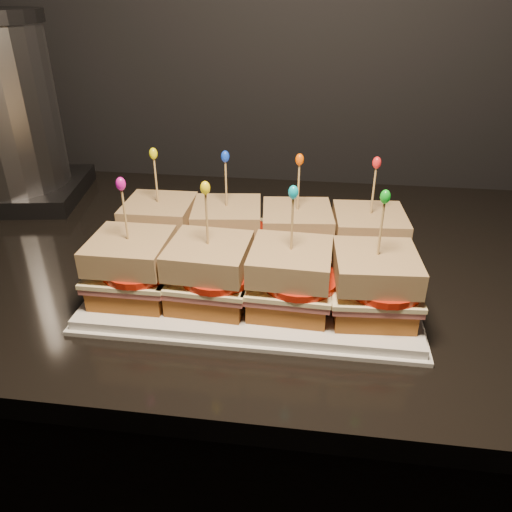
# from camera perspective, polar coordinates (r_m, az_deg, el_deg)

# --- Properties ---
(cabinet) EXTENTS (2.26, 0.70, 0.86)m
(cabinet) POSITION_cam_1_polar(r_m,az_deg,el_deg) (1.13, -2.37, -20.62)
(cabinet) COLOR black
(cabinet) RESTS_ON ground
(granite_slab) EXTENTS (2.30, 0.74, 0.03)m
(granite_slab) POSITION_cam_1_polar(r_m,az_deg,el_deg) (0.84, -2.97, -0.31)
(granite_slab) COLOR black
(granite_slab) RESTS_ON cabinet
(platter) EXTENTS (0.44, 0.27, 0.02)m
(platter) POSITION_cam_1_polar(r_m,az_deg,el_deg) (0.72, -0.00, -3.21)
(platter) COLOR white
(platter) RESTS_ON granite_slab
(platter_rim) EXTENTS (0.45, 0.28, 0.01)m
(platter_rim) POSITION_cam_1_polar(r_m,az_deg,el_deg) (0.73, -0.00, -3.61)
(platter_rim) COLOR white
(platter_rim) RESTS_ON granite_slab
(sandwich_0_bread_bot) EXTENTS (0.10, 0.10, 0.03)m
(sandwich_0_bread_bot) POSITION_cam_1_polar(r_m,az_deg,el_deg) (0.80, -10.65, 1.38)
(sandwich_0_bread_bot) COLOR brown
(sandwich_0_bread_bot) RESTS_ON platter
(sandwich_0_ham) EXTENTS (0.11, 0.11, 0.01)m
(sandwich_0_ham) POSITION_cam_1_polar(r_m,az_deg,el_deg) (0.79, -10.76, 2.51)
(sandwich_0_ham) COLOR #BB5F5E
(sandwich_0_ham) RESTS_ON sandwich_0_bread_bot
(sandwich_0_cheese) EXTENTS (0.11, 0.11, 0.01)m
(sandwich_0_cheese) POSITION_cam_1_polar(r_m,az_deg,el_deg) (0.79, -10.81, 2.97)
(sandwich_0_cheese) COLOR #FFF1B0
(sandwich_0_cheese) RESTS_ON sandwich_0_ham
(sandwich_0_tomato) EXTENTS (0.10, 0.10, 0.01)m
(sandwich_0_tomato) POSITION_cam_1_polar(r_m,az_deg,el_deg) (0.78, -10.14, 3.24)
(sandwich_0_tomato) COLOR red
(sandwich_0_tomato) RESTS_ON sandwich_0_cheese
(sandwich_0_bread_top) EXTENTS (0.10, 0.10, 0.03)m
(sandwich_0_bread_top) POSITION_cam_1_polar(r_m,az_deg,el_deg) (0.78, -11.00, 4.91)
(sandwich_0_bread_top) COLOR brown
(sandwich_0_bread_top) RESTS_ON sandwich_0_tomato
(sandwich_0_pick) EXTENTS (0.00, 0.00, 0.09)m
(sandwich_0_pick) POSITION_cam_1_polar(r_m,az_deg,el_deg) (0.76, -11.32, 8.16)
(sandwich_0_pick) COLOR tan
(sandwich_0_pick) RESTS_ON sandwich_0_bread_top
(sandwich_0_frill) EXTENTS (0.01, 0.01, 0.02)m
(sandwich_0_frill) POSITION_cam_1_polar(r_m,az_deg,el_deg) (0.75, -11.65, 11.40)
(sandwich_0_frill) COLOR yellow
(sandwich_0_frill) RESTS_ON sandwich_0_pick
(sandwich_1_bread_bot) EXTENTS (0.11, 0.11, 0.03)m
(sandwich_1_bread_bot) POSITION_cam_1_polar(r_m,az_deg,el_deg) (0.77, -3.23, 0.93)
(sandwich_1_bread_bot) COLOR brown
(sandwich_1_bread_bot) RESTS_ON platter
(sandwich_1_ham) EXTENTS (0.12, 0.12, 0.01)m
(sandwich_1_ham) POSITION_cam_1_polar(r_m,az_deg,el_deg) (0.77, -3.26, 2.09)
(sandwich_1_ham) COLOR #BB5F5E
(sandwich_1_ham) RESTS_ON sandwich_1_bread_bot
(sandwich_1_cheese) EXTENTS (0.12, 0.12, 0.01)m
(sandwich_1_cheese) POSITION_cam_1_polar(r_m,az_deg,el_deg) (0.76, -3.28, 2.57)
(sandwich_1_cheese) COLOR #FFF1B0
(sandwich_1_cheese) RESTS_ON sandwich_1_ham
(sandwich_1_tomato) EXTENTS (0.10, 0.10, 0.01)m
(sandwich_1_tomato) POSITION_cam_1_polar(r_m,az_deg,el_deg) (0.75, -2.48, 2.83)
(sandwich_1_tomato) COLOR red
(sandwich_1_tomato) RESTS_ON sandwich_1_cheese
(sandwich_1_bread_top) EXTENTS (0.11, 0.11, 0.03)m
(sandwich_1_bread_top) POSITION_cam_1_polar(r_m,az_deg,el_deg) (0.75, -3.34, 4.56)
(sandwich_1_bread_top) COLOR brown
(sandwich_1_bread_top) RESTS_ON sandwich_1_tomato
(sandwich_1_pick) EXTENTS (0.00, 0.00, 0.09)m
(sandwich_1_pick) POSITION_cam_1_polar(r_m,az_deg,el_deg) (0.73, -3.44, 7.92)
(sandwich_1_pick) COLOR tan
(sandwich_1_pick) RESTS_ON sandwich_1_bread_top
(sandwich_1_frill) EXTENTS (0.01, 0.01, 0.02)m
(sandwich_1_frill) POSITION_cam_1_polar(r_m,az_deg,el_deg) (0.72, -3.54, 11.29)
(sandwich_1_frill) COLOR blue
(sandwich_1_frill) RESTS_ON sandwich_1_pick
(sandwich_2_bread_bot) EXTENTS (0.11, 0.11, 0.03)m
(sandwich_2_bread_bot) POSITION_cam_1_polar(r_m,az_deg,el_deg) (0.76, 4.55, 0.43)
(sandwich_2_bread_bot) COLOR brown
(sandwich_2_bread_bot) RESTS_ON platter
(sandwich_2_ham) EXTENTS (0.12, 0.11, 0.01)m
(sandwich_2_ham) POSITION_cam_1_polar(r_m,az_deg,el_deg) (0.75, 4.60, 1.62)
(sandwich_2_ham) COLOR #BB5F5E
(sandwich_2_ham) RESTS_ON sandwich_2_bread_bot
(sandwich_2_cheese) EXTENTS (0.12, 0.12, 0.01)m
(sandwich_2_cheese) POSITION_cam_1_polar(r_m,az_deg,el_deg) (0.75, 4.62, 2.09)
(sandwich_2_cheese) COLOR #FFF1B0
(sandwich_2_cheese) RESTS_ON sandwich_2_ham
(sandwich_2_tomato) EXTENTS (0.10, 0.10, 0.01)m
(sandwich_2_tomato) POSITION_cam_1_polar(r_m,az_deg,el_deg) (0.74, 5.54, 2.35)
(sandwich_2_tomato) COLOR red
(sandwich_2_tomato) RESTS_ON sandwich_2_cheese
(sandwich_2_bread_top) EXTENTS (0.11, 0.11, 0.03)m
(sandwich_2_bread_top) POSITION_cam_1_polar(r_m,az_deg,el_deg) (0.74, 4.71, 4.11)
(sandwich_2_bread_top) COLOR brown
(sandwich_2_bread_top) RESTS_ON sandwich_2_tomato
(sandwich_2_pick) EXTENTS (0.00, 0.00, 0.09)m
(sandwich_2_pick) POSITION_cam_1_polar(r_m,az_deg,el_deg) (0.72, 4.86, 7.52)
(sandwich_2_pick) COLOR tan
(sandwich_2_pick) RESTS_ON sandwich_2_bread_top
(sandwich_2_frill) EXTENTS (0.01, 0.01, 0.02)m
(sandwich_2_frill) POSITION_cam_1_polar(r_m,az_deg,el_deg) (0.71, 5.01, 10.93)
(sandwich_2_frill) COLOR #FB5700
(sandwich_2_frill) RESTS_ON sandwich_2_pick
(sandwich_3_bread_bot) EXTENTS (0.10, 0.10, 0.03)m
(sandwich_3_bread_bot) POSITION_cam_1_polar(r_m,az_deg,el_deg) (0.77, 12.42, -0.07)
(sandwich_3_bread_bot) COLOR brown
(sandwich_3_bread_bot) RESTS_ON platter
(sandwich_3_ham) EXTENTS (0.12, 0.11, 0.01)m
(sandwich_3_ham) POSITION_cam_1_polar(r_m,az_deg,el_deg) (0.76, 12.55, 1.10)
(sandwich_3_ham) COLOR #BB5F5E
(sandwich_3_ham) RESTS_ON sandwich_3_bread_bot
(sandwich_3_cheese) EXTENTS (0.12, 0.11, 0.01)m
(sandwich_3_cheese) POSITION_cam_1_polar(r_m,az_deg,el_deg) (0.75, 12.61, 1.57)
(sandwich_3_cheese) COLOR #FFF1B0
(sandwich_3_cheese) RESTS_ON sandwich_3_ham
(sandwich_3_tomato) EXTENTS (0.10, 0.10, 0.01)m
(sandwich_3_tomato) POSITION_cam_1_polar(r_m,az_deg,el_deg) (0.75, 13.61, 1.82)
(sandwich_3_tomato) COLOR red
(sandwich_3_tomato) RESTS_ON sandwich_3_cheese
(sandwich_3_bread_top) EXTENTS (0.11, 0.11, 0.03)m
(sandwich_3_bread_top) POSITION_cam_1_polar(r_m,az_deg,el_deg) (0.74, 12.84, 3.57)
(sandwich_3_bread_top) COLOR brown
(sandwich_3_bread_top) RESTS_ON sandwich_3_tomato
(sandwich_3_pick) EXTENTS (0.00, 0.00, 0.09)m
(sandwich_3_pick) POSITION_cam_1_polar(r_m,az_deg,el_deg) (0.72, 13.24, 6.95)
(sandwich_3_pick) COLOR tan
(sandwich_3_pick) RESTS_ON sandwich_3_bread_top
(sandwich_3_frill) EXTENTS (0.01, 0.01, 0.02)m
(sandwich_3_frill) POSITION_cam_1_polar(r_m,az_deg,el_deg) (0.71, 13.64, 10.33)
(sandwich_3_frill) COLOR red
(sandwich_3_frill) RESTS_ON sandwich_3_pick
(sandwich_4_bread_bot) EXTENTS (0.10, 0.10, 0.03)m
(sandwich_4_bread_bot) POSITION_cam_1_polar(r_m,az_deg,el_deg) (0.70, -13.71, -3.32)
(sandwich_4_bread_bot) COLOR brown
(sandwich_4_bread_bot) RESTS_ON platter
(sandwich_4_ham) EXTENTS (0.11, 0.10, 0.01)m
(sandwich_4_ham) POSITION_cam_1_polar(r_m,az_deg,el_deg) (0.69, -13.87, -2.07)
(sandwich_4_ham) COLOR #BB5F5E
(sandwich_4_ham) RESTS_ON sandwich_4_bread_bot
(sandwich_4_cheese) EXTENTS (0.11, 0.11, 0.01)m
(sandwich_4_cheese) POSITION_cam_1_polar(r_m,az_deg,el_deg) (0.68, -13.94, -1.56)
(sandwich_4_cheese) COLOR #FFF1B0
(sandwich_4_cheese) RESTS_ON sandwich_4_ham
(sandwich_4_tomato) EXTENTS (0.10, 0.10, 0.01)m
(sandwich_4_tomato) POSITION_cam_1_polar(r_m,az_deg,el_deg) (0.67, -13.23, -1.33)
(sandwich_4_tomato) COLOR red
(sandwich_4_tomato) RESTS_ON sandwich_4_cheese
(sandwich_4_bread_top) EXTENTS (0.10, 0.10, 0.03)m
(sandwich_4_bread_top) POSITION_cam_1_polar(r_m,az_deg,el_deg) (0.67, -14.22, 0.59)
(sandwich_4_bread_top) COLOR brown
(sandwich_4_bread_top) RESTS_ON sandwich_4_tomato
(sandwich_4_pick) EXTENTS (0.00, 0.00, 0.09)m
(sandwich_4_pick) POSITION_cam_1_polar(r_m,az_deg,el_deg) (0.65, -14.71, 4.26)
(sandwich_4_pick) COLOR tan
(sandwich_4_pick) RESTS_ON sandwich_4_bread_top
(sandwich_4_frill) EXTENTS (0.01, 0.01, 0.02)m
(sandwich_4_frill) POSITION_cam_1_polar(r_m,az_deg,el_deg) (0.63, -15.20, 7.97)
(sandwich_4_frill) COLOR #CD1092
(sandwich_4_frill) RESTS_ON sandwich_4_pick
(sandwich_5_bread_bot) EXTENTS (0.10, 0.10, 0.03)m
(sandwich_5_bread_bot) POSITION_cam_1_polar(r_m,az_deg,el_deg) (0.67, -5.22, -4.04)
(sandwich_5_bread_bot) COLOR brown
(sandwich_5_bread_bot) RESTS_ON platter
(sandwich_5_ham) EXTENTS (0.11, 0.11, 0.01)m
(sandwich_5_ham) POSITION_cam_1_polar(r_m,az_deg,el_deg) (0.66, -5.29, -2.74)
(sandwich_5_ham) COLOR #BB5F5E
(sandwich_5_ham) RESTS_ON sandwich_5_bread_bot
(sandwich_5_cheese) EXTENTS (0.11, 0.11, 0.01)m
(sandwich_5_cheese) POSITION_cam_1_polar(r_m,az_deg,el_deg) (0.65, -5.31, -2.22)
(sandwich_5_cheese) COLOR #FFF1B0
(sandwich_5_cheese) RESTS_ON sandwich_5_ham
(sandwich_5_tomato) EXTENTS (0.10, 0.10, 0.01)m
(sandwich_5_tomato) POSITION_cam_1_polar(r_m,az_deg,el_deg) (0.64, -4.41, -1.99)
(sandwich_5_tomato) COLOR red
(sandwich_5_tomato) RESTS_ON sandwich_5_cheese
(sandwich_5_bread_top) EXTENTS (0.10, 0.10, 0.03)m
(sandwich_5_bread_top) POSITION_cam_1_polar(r_m,az_deg,el_deg) (0.64, -5.43, 0.02)
(sandwich_5_bread_top) COLOR brown
(sandwich_5_bread_top) RESTS_ON sandwich_5_tomato
(sandwich_5_pick) EXTENTS (0.00, 0.00, 0.09)m
(sandwich_5_pick) POSITION_cam_1_polar(r_m,az_deg,el_deg) (0.62, -5.62, 3.85)
(sandwich_5_pick) COLOR tan
(sandwich_5_pick) RESTS_ON sandwich_5_bread_top
(sandwich_5_frill) EXTENTS (0.01, 0.01, 0.02)m
(sandwich_5_frill) POSITION_cam_1_polar(r_m,az_deg,el_deg) (0.60, -5.83, 7.75)
(sandwich_5_frill) COLOR yellow
(sandwich_5_frill) RESTS_ON sandwich_5_pick
(sandwich_6_bread_bot) EXTENTS (0.10, 0.10, 0.03)m
(sandwich_6_bread_bot) POSITION_cam_1_polar(r_m,az_deg,el_deg) (0.65, 3.83, -4.71)
(sandwich_6_bread_bot) COLOR brown
(sandwich_6_bread_bot) RESTS_ON platter
(sandwich_6_ham) EXTENTS (0.11, 0.11, 0.01)m
(sandwich_6_ham) POSITION_cam_1_polar(r_m,az_deg,el_deg) (0.64, 3.88, -3.40)
(sandwich_6_ham) COLOR #BB5F5E
(sandwich_6_ham) RESTS_ON sandwich_6_bread_bot
(sandwich_6_cheese) EXTENTS (0.11, 0.11, 0.01)m
(sandwich_6_cheese) POSITION_cam_1_polar(r_m,az_deg,el_deg) (0.64, 3.90, -2.87)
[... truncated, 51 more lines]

